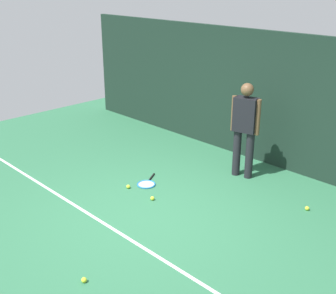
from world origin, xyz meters
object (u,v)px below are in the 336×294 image
at_px(tennis_player, 245,125).
at_px(tennis_ball_mid_court, 128,187).
at_px(tennis_ball_by_fence, 307,208).
at_px(tennis_ball_near_player, 84,280).
at_px(tennis_ball_far_left, 152,198).
at_px(tennis_racket, 147,184).

height_order(tennis_player, tennis_ball_mid_court, tennis_player).
bearing_deg(tennis_ball_by_fence, tennis_ball_near_player, -105.70).
xyz_separation_m(tennis_ball_near_player, tennis_ball_far_left, (-0.94, 1.96, 0.00)).
xyz_separation_m(tennis_player, tennis_racket, (-0.94, -1.46, -0.95)).
bearing_deg(tennis_ball_mid_court, tennis_racket, 73.02).
bearing_deg(tennis_ball_by_fence, tennis_player, 168.47).
relative_size(tennis_player, tennis_ball_by_fence, 25.76).
xyz_separation_m(tennis_racket, tennis_ball_near_player, (1.44, -2.28, 0.02)).
distance_m(tennis_ball_near_player, tennis_ball_by_fence, 3.57).
height_order(tennis_ball_mid_court, tennis_ball_far_left, same).
bearing_deg(tennis_player, tennis_racket, -135.64).
xyz_separation_m(tennis_player, tennis_ball_by_fence, (1.47, -0.30, -0.93)).
xyz_separation_m(tennis_ball_by_fence, tennis_ball_far_left, (-1.91, -1.48, 0.00)).
distance_m(tennis_player, tennis_racket, 1.98).
height_order(tennis_racket, tennis_ball_by_fence, tennis_ball_by_fence).
relative_size(tennis_racket, tennis_ball_near_player, 9.39).
bearing_deg(tennis_ball_by_fence, tennis_ball_mid_court, -149.30).
bearing_deg(tennis_racket, tennis_player, 117.51).
bearing_deg(tennis_ball_far_left, tennis_player, 76.00).
bearing_deg(tennis_ball_mid_court, tennis_ball_far_left, 0.66).
xyz_separation_m(tennis_player, tennis_ball_far_left, (-0.44, -1.78, -0.93)).
height_order(tennis_racket, tennis_ball_far_left, tennis_ball_far_left).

